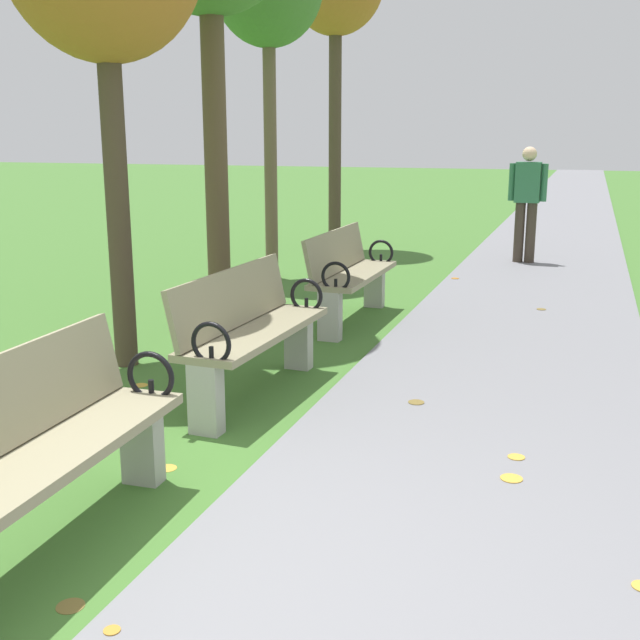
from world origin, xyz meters
The scene contains 7 objects.
ground_plane centered at (0.00, 0.00, 0.00)m, with size 80.00×80.00×0.00m, color #42722D.
paved_walkway centered at (1.12, 18.00, 0.01)m, with size 2.23×44.00×0.02m, color slate.
park_bench_1 centered at (-0.50, 0.07, 0.49)m, with size 0.53×1.62×0.90m.
park_bench_2 centered at (-0.50, 2.29, 0.49)m, with size 0.53×1.62×0.90m.
park_bench_3 centered at (-0.50, 4.66, 0.49)m, with size 0.49×1.60×0.90m.
pedestrian_walking centered at (0.83, 8.89, 0.93)m, with size 0.53×0.23×1.62m.
scattered_leaves centered at (-0.32, 2.82, 0.01)m, with size 4.45×9.37×0.02m.
Camera 1 is at (1.66, -2.52, 1.81)m, focal length 43.69 mm.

